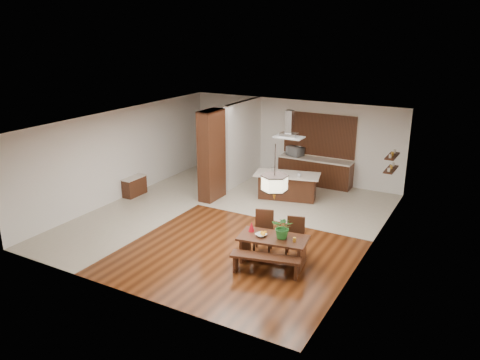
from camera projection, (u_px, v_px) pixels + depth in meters
The scene contains 25 objects.
room_shell at pixel (231, 151), 12.98m from camera, with size 9.00×9.04×2.92m.
tile_hallway at pixel (156, 203), 14.90m from camera, with size 2.50×9.00×0.01m, color #B9AF9A.
tile_kitchen at pixel (303, 200), 15.12m from camera, with size 5.50×4.00×0.01m, color #B9AF9A.
soffit_band at pixel (230, 121), 12.73m from camera, with size 8.00×9.00×0.02m, color #3C1D0F.
partition_pier at pixel (212, 156), 14.82m from camera, with size 0.45×1.00×2.90m, color black.
partition_stub at pixel (243, 142), 16.56m from camera, with size 0.18×2.40×2.90m, color silver.
hallway_console at pixel (134, 186), 15.45m from camera, with size 0.37×0.88×0.63m, color black.
hallway_doorway at pixel (228, 142), 18.20m from camera, with size 1.10×0.20×2.10m, color black.
rear_counter at pixel (315, 171), 16.50m from camera, with size 2.60×0.62×0.95m.
kitchen_window at pixel (319, 135), 16.32m from camera, with size 2.60×0.08×1.50m, color #AA6133.
shelf_lower at pixel (391, 169), 13.56m from camera, with size 0.26×0.90×0.04m, color black.
shelf_upper at pixel (392, 156), 13.44m from camera, with size 0.26×0.90×0.04m, color black.
dining_table at pixel (273, 244), 10.97m from camera, with size 1.71×1.04×0.67m.
dining_bench at pixel (266, 265), 10.54m from camera, with size 1.60×0.35×0.45m, color black, non-canonical shape.
dining_chair_left at pixel (263, 232), 11.53m from camera, with size 0.46×0.46×1.04m, color black, non-canonical shape.
dining_chair_right at pixel (295, 238), 11.28m from camera, with size 0.43×0.43×0.97m, color black, non-canonical shape.
pendant_lantern at pixel (275, 172), 10.42m from camera, with size 0.64×0.64×1.31m, color #FFF6C3, non-canonical shape.
foliage_plant at pixel (283, 227), 10.77m from camera, with size 0.49×0.42×0.54m, color #236B26.
fruit_bowl at pixel (261, 235), 10.94m from camera, with size 0.25×0.25×0.06m, color beige.
napkin_cone at pixel (251, 227), 11.18m from camera, with size 0.15×0.15×0.24m, color #A70B16.
gold_ornament at pixel (294, 240), 10.65m from camera, with size 0.07×0.07×0.10m, color gold.
kitchen_island at pixel (287, 186), 15.13m from camera, with size 2.22×1.38×0.85m.
range_hood at pixel (289, 124), 14.50m from camera, with size 0.90×0.55×0.87m, color silver, non-canonical shape.
island_cup at pixel (299, 175), 14.68m from camera, with size 0.13×0.13×0.10m, color silver.
microwave at pixel (295, 151), 16.68m from camera, with size 0.58×0.39×0.32m, color #B1B4B8.
Camera 1 is at (6.35, -10.88, 5.33)m, focal length 35.00 mm.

